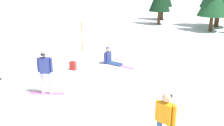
# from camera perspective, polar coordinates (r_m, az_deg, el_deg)

# --- Properties ---
(ground_plane) EXTENTS (800.00, 800.00, 0.00)m
(ground_plane) POSITION_cam_1_polar(r_m,az_deg,el_deg) (9.09, -10.50, -12.47)
(ground_plane) COLOR white
(snowboarder_foreground) EXTENTS (1.55, 0.60, 1.71)m
(snowboarder_foreground) POSITION_cam_1_polar(r_m,az_deg,el_deg) (7.40, 11.19, -12.01)
(snowboarder_foreground) COLOR black
(snowboarder_foreground) RESTS_ON ground_plane
(snowboarder_midground) EXTENTS (1.44, 0.88, 1.81)m
(snowboarder_midground) POSITION_cam_1_polar(r_m,az_deg,el_deg) (10.97, -14.00, -1.73)
(snowboarder_midground) COLOR pink
(snowboarder_midground) RESTS_ON ground_plane
(snowboarder_background) EXTENTS (1.86, 0.65, 0.94)m
(snowboarder_background) POSITION_cam_1_polar(r_m,az_deg,el_deg) (14.58, -0.35, 1.03)
(snowboarder_background) COLOR #335184
(snowboarder_background) RESTS_ON ground_plane
(backpack_red) EXTENTS (0.32, 0.26, 0.47)m
(backpack_red) POSITION_cam_1_polar(r_m,az_deg,el_deg) (13.82, -8.28, -0.58)
(backpack_red) COLOR red
(backpack_red) RESTS_ON ground_plane
(trail_marker_pole) EXTENTS (0.06, 0.06, 1.89)m
(trail_marker_pole) POSITION_cam_1_polar(r_m,az_deg,el_deg) (17.08, -6.39, 5.60)
(trail_marker_pole) COLOR orange
(trail_marker_pole) RESTS_ON ground_plane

